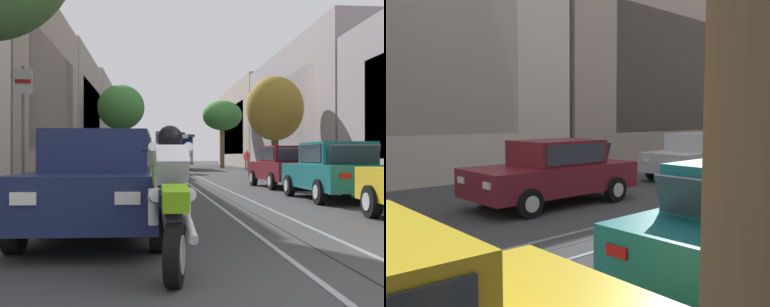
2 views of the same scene
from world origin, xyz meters
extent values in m
cube|color=gray|center=(-10.16, 23.95, 4.85)|extent=(5.40, 17.00, 9.70)
cube|color=#2D3842|center=(-7.48, 23.95, 4.37)|extent=(0.04, 12.11, 5.82)
cube|color=maroon|center=(-2.89, 10.48, 0.65)|extent=(1.86, 4.32, 0.66)
cube|color=maroon|center=(-2.89, 10.63, 1.28)|extent=(1.50, 2.08, 0.60)
cube|color=#2D3842|center=(-2.90, 9.79, 1.26)|extent=(1.33, 0.24, 0.47)
cube|color=#2D3842|center=(-2.87, 11.81, 1.26)|extent=(1.30, 0.22, 0.45)
cube|color=#2D3842|center=(-2.14, 10.62, 1.28)|extent=(0.05, 1.81, 0.47)
cube|color=#2D3842|center=(-3.64, 10.64, 1.28)|extent=(0.05, 1.81, 0.47)
cube|color=white|center=(-2.36, 8.31, 0.75)|extent=(0.28, 0.04, 0.14)
cube|color=#B21414|center=(-2.30, 12.63, 0.75)|extent=(0.28, 0.04, 0.12)
cube|color=white|center=(-3.48, 8.33, 0.75)|extent=(0.28, 0.04, 0.14)
cube|color=#B21414|center=(-3.42, 12.65, 0.75)|extent=(0.28, 0.04, 0.12)
cylinder|color=black|center=(-2.03, 9.14, 0.32)|extent=(0.21, 0.64, 0.64)
cylinder|color=silver|center=(-1.92, 9.13, 0.32)|extent=(0.02, 0.35, 0.35)
cylinder|color=black|center=(-3.79, 9.16, 0.32)|extent=(0.21, 0.64, 0.64)
cylinder|color=silver|center=(-3.90, 9.16, 0.32)|extent=(0.02, 0.35, 0.35)
cylinder|color=black|center=(-1.99, 11.80, 0.32)|extent=(0.21, 0.64, 0.64)
cylinder|color=silver|center=(-1.88, 11.80, 0.32)|extent=(0.02, 0.35, 0.35)
cylinder|color=black|center=(-3.75, 11.83, 0.32)|extent=(0.21, 0.64, 0.64)
cylinder|color=silver|center=(-3.86, 11.83, 0.32)|extent=(0.02, 0.35, 0.35)
cube|color=#B7B7BC|center=(-2.97, 17.10, 0.65)|extent=(1.93, 4.35, 0.66)
cube|color=#B7B7BC|center=(-2.98, 17.25, 1.28)|extent=(1.54, 2.11, 0.60)
cube|color=#2D3842|center=(-2.95, 16.42, 1.26)|extent=(1.34, 0.26, 0.47)
cube|color=#2D3842|center=(-3.01, 18.44, 1.26)|extent=(1.30, 0.24, 0.45)
cube|color=#2D3842|center=(-2.23, 17.28, 1.28)|extent=(0.08, 1.81, 0.47)
cube|color=#2D3842|center=(-3.72, 17.23, 1.28)|extent=(0.08, 1.81, 0.47)
cube|color=white|center=(-2.35, 14.96, 0.75)|extent=(0.28, 0.05, 0.14)
cube|color=#B21414|center=(-2.48, 19.28, 0.75)|extent=(0.28, 0.05, 0.12)
cube|color=white|center=(-3.47, 14.93, 0.75)|extent=(0.28, 0.05, 0.14)
cube|color=#B21414|center=(-3.59, 19.25, 0.75)|extent=(0.28, 0.05, 0.12)
cylinder|color=black|center=(-2.05, 15.80, 0.32)|extent=(0.22, 0.65, 0.64)
cylinder|color=silver|center=(-1.94, 15.80, 0.32)|extent=(0.03, 0.35, 0.35)
cylinder|color=black|center=(-3.81, 15.75, 0.32)|extent=(0.22, 0.65, 0.64)
cylinder|color=silver|center=(-3.92, 15.74, 0.32)|extent=(0.03, 0.35, 0.35)
cylinder|color=black|center=(-2.13, 18.46, 0.32)|extent=(0.22, 0.65, 0.64)
cylinder|color=silver|center=(-2.02, 18.47, 0.32)|extent=(0.03, 0.35, 0.35)
cylinder|color=black|center=(-3.89, 18.41, 0.32)|extent=(0.22, 0.65, 0.64)
cylinder|color=silver|center=(-4.00, 18.41, 0.32)|extent=(0.03, 0.35, 0.35)
cube|color=#2D3842|center=(-2.91, 22.94, 1.26)|extent=(1.34, 0.27, 0.47)
cube|color=#2D3842|center=(-3.69, 23.75, 1.28)|extent=(0.10, 1.81, 0.47)
cube|color=white|center=(-2.29, 21.49, 0.75)|extent=(0.28, 0.05, 0.14)
cube|color=white|center=(-3.41, 21.44, 0.75)|extent=(0.28, 0.05, 0.14)
cylinder|color=black|center=(-3.76, 22.26, 0.32)|extent=(0.22, 0.65, 0.64)
cylinder|color=silver|center=(-3.87, 22.25, 0.32)|extent=(0.03, 0.35, 0.35)
cylinder|color=black|center=(-3.86, 24.92, 0.32)|extent=(0.22, 0.65, 0.64)
cylinder|color=silver|center=(-3.97, 24.92, 0.32)|extent=(0.03, 0.35, 0.35)
cube|color=#2D3842|center=(2.99, 4.57, 1.26)|extent=(1.34, 0.26, 0.47)
cube|color=white|center=(2.48, 6.05, 0.75)|extent=(0.28, 0.05, 0.14)
cube|color=#196B70|center=(2.88, 9.19, 0.65)|extent=(1.82, 4.31, 0.66)
cube|color=#196B70|center=(2.88, 9.04, 1.28)|extent=(1.49, 2.07, 0.60)
cube|color=#2D3842|center=(2.89, 7.86, 1.26)|extent=(1.30, 0.20, 0.45)
cube|color=#2D3842|center=(2.13, 9.04, 1.28)|extent=(0.04, 1.81, 0.47)
cube|color=#B21414|center=(2.33, 7.03, 0.75)|extent=(0.28, 0.04, 0.12)
cube|color=#B21414|center=(3.45, 7.04, 0.75)|extent=(0.28, 0.04, 0.12)
cylinder|color=black|center=(1.99, 10.52, 0.32)|extent=(0.20, 0.64, 0.64)
cylinder|color=silver|center=(1.88, 10.52, 0.32)|extent=(0.02, 0.35, 0.35)
cylinder|color=black|center=(2.01, 7.86, 0.32)|extent=(0.20, 0.64, 0.64)
cylinder|color=silver|center=(1.90, 7.86, 0.32)|extent=(0.02, 0.35, 0.35)
camera|label=1|loc=(-2.13, -4.10, 1.21)|focal=46.49mm
camera|label=2|loc=(5.26, 3.75, 2.14)|focal=40.35mm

